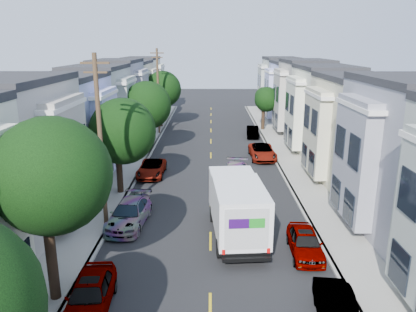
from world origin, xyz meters
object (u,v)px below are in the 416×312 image
Objects in this scene: utility_pole_near at (101,143)px; parked_right_d at (253,132)px; tree_far_r at (266,100)px; utility_pole_far at (158,91)px; tree_c at (121,132)px; parked_left_b at (90,295)px; parked_left_d at (152,169)px; parked_right_b at (305,243)px; tree_b at (50,176)px; parked_right_a at (337,311)px; tree_e at (162,89)px; parked_right_c at (262,152)px; parked_left_c at (129,214)px; fedex_truck at (237,206)px; lead_sedan at (234,175)px; tree_d at (146,106)px.

utility_pole_near is 27.03m from parked_right_d.
tree_far_r is 13.45m from utility_pole_far.
parked_left_b is at bearing -84.08° from tree_c.
tree_far_r reaches higher than parked_right_d.
parked_left_d is 16.28m from parked_right_b.
tree_far_r is at bearing 64.99° from utility_pole_near.
parked_right_d is at bearing 69.58° from parked_left_b.
tree_b reaches higher than parked_right_a.
tree_c is 22.22m from parked_right_d.
utility_pole_near is at bearing -90.00° from tree_e.
tree_far_r is at bearing 67.65° from parked_right_d.
parked_right_b is at bearing 95.68° from parked_right_a.
parked_right_a is 0.76× the size of parked_right_c.
parked_left_d is (1.40, 17.00, -4.95)m from tree_b.
tree_far_r reaches higher than parked_left_b.
tree_far_r is 1.10× the size of parked_right_c.
utility_pole_near is at bearing -128.00° from parked_right_c.
tree_c is at bearing 109.29° from parked_left_c.
tree_b is 1.13× the size of tree_c.
tree_e is at bearing 99.48° from fedex_truck.
parked_right_c is at bearing 73.63° from fedex_truck.
parked_right_d is at bearing 88.93° from lead_sedan.
tree_e reaches higher than parked_left_b.
tree_c is at bearing -119.98° from tree_far_r.
parked_right_c is at bearing 63.33° from parked_left_b.
tree_b reaches higher than parked_right_c.
tree_b is 0.80× the size of utility_pole_near.
utility_pole_near reaches higher than parked_left_c.
fedex_truck is at bearing -8.15° from parked_left_c.
tree_far_r is 1.22× the size of parked_left_b.
lead_sedan is (8.13, -18.50, -4.40)m from utility_pole_far.
tree_e is 21.02m from parked_left_d.
utility_pole_far is 2.01× the size of parked_right_c.
utility_pole_far is 17.10m from parked_left_d.
parked_right_a is at bearing -8.36° from parked_left_b.
utility_pole_far reaches higher than tree_e.
parked_right_a is at bearing -93.07° from tree_far_r.
fedex_truck is 1.67× the size of parked_right_b.
tree_b reaches higher than parked_right_b.
tree_d is 1.74× the size of parked_right_b.
tree_b is at bearing -94.45° from parked_left_d.
utility_pole_far reaches higher than parked_left_b.
tree_d is 1.43× the size of lead_sedan.
tree_b is 2.11× the size of parked_right_d.
parked_right_a is at bearing -87.65° from parked_right_b.
parked_right_a is 33.11m from parked_right_d.
parked_left_b is at bearing -25.97° from tree_b.
parked_right_a is (11.20, -14.35, -4.02)m from tree_c.
utility_pole_near is (0.00, -30.09, 0.18)m from tree_e.
parked_left_b reaches higher than parked_left_d.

